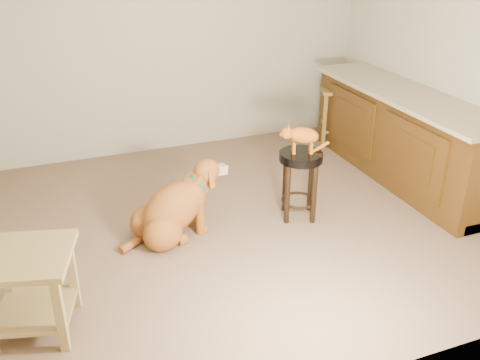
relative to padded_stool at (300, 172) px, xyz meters
name	(u,v)px	position (x,y,z in m)	size (l,w,h in m)	color
floor	(239,221)	(-0.55, 0.09, -0.45)	(4.50, 4.00, 0.01)	brown
room_shell	(239,35)	(-0.55, 0.09, 1.22)	(4.54, 4.04, 2.62)	#A39C83
cabinet_run	(403,138)	(1.40, 0.39, -0.01)	(0.70, 2.56, 0.94)	#462A0C
padded_stool	(300,172)	(0.00, 0.00, 0.00)	(0.42, 0.42, 0.64)	black
wood_stool	(336,116)	(1.23, 1.47, -0.09)	(0.50, 0.50, 0.71)	brown
side_table	(29,281)	(-2.33, -0.76, -0.06)	(0.70, 0.70, 0.59)	olive
golden_retriever	(173,210)	(-1.17, 0.07, -0.20)	(1.06, 0.60, 0.69)	brown
tabby_kitten	(301,136)	(-0.01, 0.00, 0.34)	(0.46, 0.22, 0.29)	#96470F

